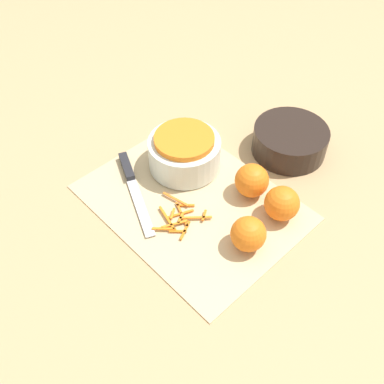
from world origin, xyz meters
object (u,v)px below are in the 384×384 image
at_px(orange_back, 282,203).
at_px(knife, 131,178).
at_px(bowl_speckled, 184,151).
at_px(bowl_dark, 290,141).
at_px(orange_left, 252,181).
at_px(orange_right, 248,234).

bearing_deg(orange_back, knife, -151.13).
distance_m(bowl_speckled, knife, 0.14).
relative_size(bowl_dark, orange_back, 2.39).
relative_size(bowl_speckled, knife, 0.70).
relative_size(bowl_dark, orange_left, 2.37).
height_order(bowl_speckled, knife, bowl_speckled).
relative_size(knife, orange_left, 3.15).
bearing_deg(orange_left, knife, -141.66).
xyz_separation_m(knife, orange_left, (0.22, 0.17, 0.03)).
bearing_deg(orange_left, bowl_dark, 99.96).
bearing_deg(bowl_speckled, knife, -111.96).
xyz_separation_m(bowl_dark, knife, (-0.19, -0.35, -0.02)).
relative_size(bowl_speckled, orange_right, 2.32).
bearing_deg(orange_right, knife, -169.66).
relative_size(bowl_speckled, bowl_dark, 0.93).
height_order(bowl_speckled, orange_right, bowl_speckled).
xyz_separation_m(orange_left, orange_back, (0.09, -0.00, -0.00)).
xyz_separation_m(orange_left, orange_right, (0.09, -0.12, -0.00)).
height_order(knife, orange_left, orange_left).
relative_size(bowl_dark, knife, 0.75).
height_order(orange_right, orange_back, orange_back).
xyz_separation_m(bowl_speckled, knife, (-0.05, -0.13, -0.04)).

